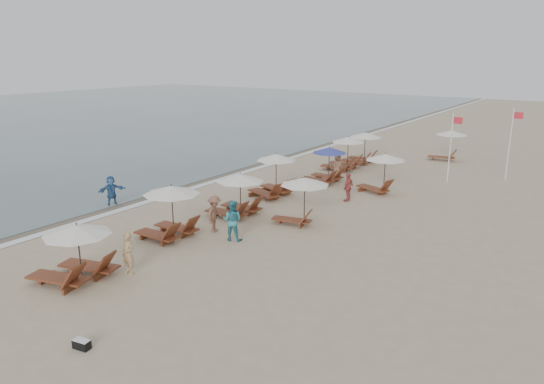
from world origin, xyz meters
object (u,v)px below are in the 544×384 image
Objects in this scene: beachgoer_mid_a at (232,220)px; flag_pole_near at (451,144)px; lounger_station_2 at (236,196)px; lounger_station_6 at (362,148)px; beachgoer_far_a at (348,187)px; lounger_station_4 at (325,166)px; lounger_station_3 at (272,177)px; beachgoer_near at (128,254)px; inland_station_2 at (447,141)px; beachgoer_mid_b at (215,214)px; lounger_station_5 at (344,155)px; lounger_station_1 at (168,212)px; beachgoer_far_b at (337,166)px; duffel_bag at (82,344)px; inland_station_1 at (380,169)px; waterline_walker at (111,191)px; lounger_station_0 at (75,254)px; inland_station_0 at (300,194)px.

flag_pole_near reaches higher than beachgoer_mid_a.
lounger_station_2 is 1.01× the size of lounger_station_6.
lounger_station_4 is at bearing -131.41° from beachgoer_far_a.
lounger_station_3 is 7.01m from beachgoer_mid_a.
flag_pole_near reaches higher than lounger_station_6.
beachgoer_mid_a reaches higher than beachgoer_near.
inland_station_2 is 21.74m from beachgoer_mid_b.
beachgoer_far_a is at bearing -113.65° from flag_pole_near.
lounger_station_3 reaches higher than lounger_station_4.
lounger_station_5 is at bearing 99.00° from beachgoer_near.
lounger_station_1 reaches higher than lounger_station_4.
lounger_station_4 reaches higher than lounger_station_2.
beachgoer_far_a is (3.55, -9.25, -0.36)m from lounger_station_6.
lounger_station_2 reaches higher than beachgoer_far_b.
duffel_bag is at bearing -152.90° from beachgoer_far_b.
lounger_station_5 reaches higher than lounger_station_2.
lounger_station_4 is 4.12m from beachgoer_far_a.
lounger_station_2 is at bearing -73.52° from beachgoer_mid_a.
lounger_station_1 is 12.69m from inland_station_1.
lounger_station_4 is 3.96m from lounger_station_5.
lounger_station_2 reaches higher than waterline_walker.
lounger_station_5 is at bearing 35.78° from beachgoer_far_b.
beachgoer_near is (1.06, 1.40, -0.20)m from lounger_station_0.
lounger_station_3 is at bearing -108.42° from inland_station_2.
beachgoer_near is 0.89× the size of beachgoer_mid_a.
lounger_station_6 reaches higher than beachgoer_mid_b.
flag_pole_near is at bearing -126.00° from beachgoer_mid_a.
lounger_station_5 is at bearing 136.25° from inland_station_1.
beachgoer_far_a is at bearing 91.53° from duffel_bag.
beachgoer_near is 4.77m from duffel_bag.
beachgoer_near is (1.43, -19.50, -0.23)m from lounger_station_5.
lounger_station_4 is at bearing 86.37° from lounger_station_1.
lounger_station_1 is 1.01× the size of lounger_station_2.
inland_station_1 reaches higher than waterline_walker.
lounger_station_5 reaches higher than inland_station_0.
flag_pole_near is (6.50, 21.41, 1.35)m from lounger_station_0.
lounger_station_5 is 14.94m from beachgoer_mid_a.
beachgoer_near is 0.95× the size of beachgoer_mid_b.
inland_station_1 reaches higher than beachgoer_far_a.
beachgoer_mid_b is at bearing -100.17° from inland_station_2.
inland_station_0 is (3.64, 4.64, 0.31)m from lounger_station_1.
flag_pole_near is at bearing -47.23° from beachgoer_far_b.
inland_station_0 is 0.62× the size of flag_pole_near.
inland_station_2 is at bearing -116.05° from beachgoer_mid_a.
inland_station_1 is (4.43, 11.89, 0.23)m from lounger_station_1.
beachgoer_far_b is (0.80, 13.77, -0.39)m from lounger_station_1.
inland_station_2 reaches higher than lounger_station_0.
inland_station_0 reaches higher than beachgoer_mid_b.
inland_station_1 is at bearing -117.90° from flag_pole_near.
beachgoer_mid_a reaches higher than beachgoer_mid_b.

